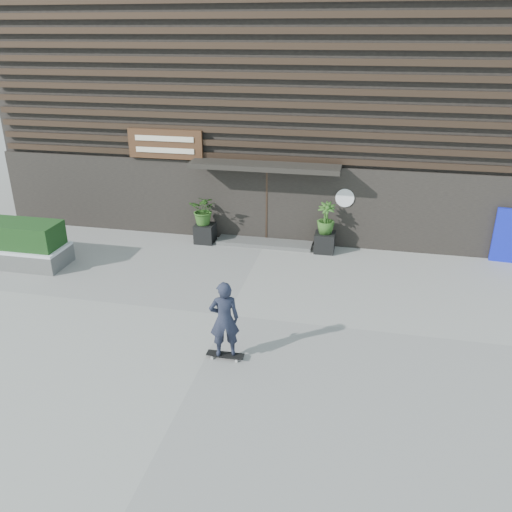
% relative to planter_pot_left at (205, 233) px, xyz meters
% --- Properties ---
extents(ground, '(80.00, 80.00, 0.00)m').
position_rel_planter_pot_left_xyz_m(ground, '(1.90, -4.40, -0.30)').
color(ground, gray).
rests_on(ground, ground).
extents(entrance_step, '(3.00, 0.80, 0.12)m').
position_rel_planter_pot_left_xyz_m(entrance_step, '(1.90, 0.20, -0.24)').
color(entrance_step, '#4C4C4A').
rests_on(entrance_step, ground).
extents(planter_pot_left, '(0.60, 0.60, 0.60)m').
position_rel_planter_pot_left_xyz_m(planter_pot_left, '(0.00, 0.00, 0.00)').
color(planter_pot_left, black).
rests_on(planter_pot_left, ground).
extents(bamboo_left, '(0.86, 0.75, 0.96)m').
position_rel_planter_pot_left_xyz_m(bamboo_left, '(0.00, 0.00, 0.78)').
color(bamboo_left, '#2D591E').
rests_on(bamboo_left, planter_pot_left).
extents(planter_pot_right, '(0.60, 0.60, 0.60)m').
position_rel_planter_pot_left_xyz_m(planter_pot_right, '(3.80, 0.00, 0.00)').
color(planter_pot_right, black).
rests_on(planter_pot_right, ground).
extents(bamboo_right, '(0.54, 0.54, 0.96)m').
position_rel_planter_pot_left_xyz_m(bamboo_right, '(3.80, 0.00, 0.78)').
color(bamboo_right, '#2D591E').
rests_on(bamboo_right, planter_pot_right).
extents(raised_bed, '(3.50, 1.20, 0.50)m').
position_rel_planter_pot_left_xyz_m(raised_bed, '(-5.11, -2.72, -0.05)').
color(raised_bed, '#50504D').
rests_on(raised_bed, ground).
extents(snow_layer, '(3.50, 1.20, 0.08)m').
position_rel_planter_pot_left_xyz_m(snow_layer, '(-5.11, -2.72, 0.24)').
color(snow_layer, silver).
rests_on(snow_layer, raised_bed).
extents(hedge, '(3.30, 1.00, 0.70)m').
position_rel_planter_pot_left_xyz_m(hedge, '(-5.11, -2.72, 0.63)').
color(hedge, '#133413').
rests_on(hedge, snow_layer).
extents(building, '(18.00, 11.00, 8.00)m').
position_rel_planter_pot_left_xyz_m(building, '(1.90, 5.56, 3.69)').
color(building, black).
rests_on(building, ground).
extents(skateboarder, '(0.78, 0.57, 1.75)m').
position_rel_planter_pot_left_xyz_m(skateboarder, '(2.31, -6.12, 0.61)').
color(skateboarder, black).
rests_on(skateboarder, ground).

